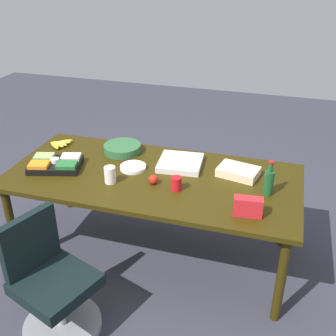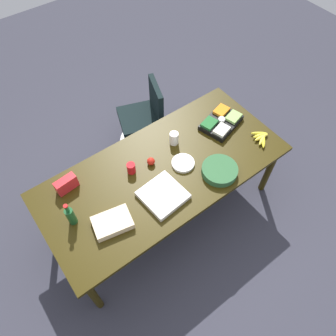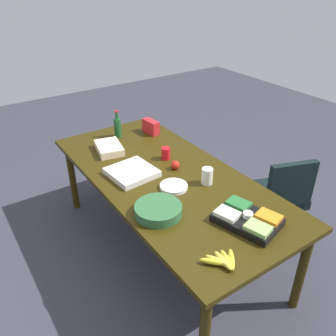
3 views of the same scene
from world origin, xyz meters
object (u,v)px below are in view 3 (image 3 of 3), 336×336
at_px(banana_bunch, 223,260).
at_px(wine_bottle, 118,127).
at_px(sheet_cake, 109,148).
at_px(pizza_box, 132,172).
at_px(conference_table, 166,183).
at_px(red_solo_cup, 166,153).
at_px(chip_bag_red, 151,127).
at_px(apple_red, 175,165).
at_px(mayo_jar, 207,176).
at_px(veggie_tray, 247,219).
at_px(salad_bowl, 158,210).
at_px(office_chair, 275,205).
at_px(paper_plate_stack, 174,187).

height_order(banana_bunch, wine_bottle, wine_bottle).
relative_size(sheet_cake, pizza_box, 0.89).
bearing_deg(wine_bottle, banana_bunch, 170.97).
bearing_deg(conference_table, red_solo_cup, -33.02).
relative_size(banana_bunch, chip_bag_red, 1.18).
relative_size(apple_red, mayo_jar, 0.56).
bearing_deg(veggie_tray, pizza_box, 18.83).
xyz_separation_m(veggie_tray, sheet_cake, (1.50, 0.31, -0.00)).
distance_m(conference_table, pizza_box, 0.31).
distance_m(red_solo_cup, salad_bowl, 0.83).
height_order(wine_bottle, chip_bag_red, wine_bottle).
distance_m(apple_red, salad_bowl, 0.65).
distance_m(office_chair, veggie_tray, 1.08).
xyz_separation_m(wine_bottle, salad_bowl, (-1.33, 0.37, -0.07)).
bearing_deg(salad_bowl, paper_plate_stack, -53.01).
distance_m(office_chair, banana_bunch, 1.48).
xyz_separation_m(sheet_cake, apple_red, (-0.62, -0.33, 0.00)).
distance_m(sheet_cake, salad_bowl, 1.09).
xyz_separation_m(banana_bunch, apple_red, (1.07, -0.41, 0.01)).
relative_size(veggie_tray, banana_bunch, 2.05).
relative_size(apple_red, wine_bottle, 0.27).
bearing_deg(chip_bag_red, paper_plate_stack, 157.85).
distance_m(veggie_tray, sheet_cake, 1.53).
relative_size(apple_red, chip_bag_red, 0.38).
distance_m(conference_table, sheet_cake, 0.71).
bearing_deg(sheet_cake, banana_bunch, 177.16).
height_order(banana_bunch, red_solo_cup, red_solo_cup).
xyz_separation_m(banana_bunch, chip_bag_red, (1.84, -0.64, 0.05)).
bearing_deg(red_solo_cup, conference_table, 146.98).
relative_size(veggie_tray, apple_red, 6.38).
bearing_deg(apple_red, mayo_jar, -166.96).
bearing_deg(banana_bunch, apple_red, -21.02).
xyz_separation_m(conference_table, red_solo_cup, (0.25, -0.16, 0.12)).
bearing_deg(conference_table, pizza_box, 53.23).
xyz_separation_m(paper_plate_stack, wine_bottle, (1.12, -0.08, 0.09)).
distance_m(salad_bowl, chip_bag_red, 1.40).
height_order(sheet_cake, paper_plate_stack, sheet_cake).
bearing_deg(salad_bowl, veggie_tray, -133.43).
distance_m(paper_plate_stack, banana_bunch, 0.86).
xyz_separation_m(wine_bottle, pizza_box, (-0.75, 0.26, -0.08)).
height_order(veggie_tray, apple_red, veggie_tray).
bearing_deg(chip_bag_red, banana_bunch, 160.90).
bearing_deg(sheet_cake, paper_plate_stack, -170.71).
xyz_separation_m(red_solo_cup, mayo_jar, (-0.53, -0.04, 0.01)).
relative_size(conference_table, chip_bag_red, 11.95).
xyz_separation_m(veggie_tray, apple_red, (0.88, -0.02, 0.00)).
height_order(veggie_tray, paper_plate_stack, veggie_tray).
xyz_separation_m(paper_plate_stack, mayo_jar, (-0.09, -0.26, 0.05)).
relative_size(red_solo_cup, wine_bottle, 0.39).
relative_size(sheet_cake, apple_red, 4.21).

